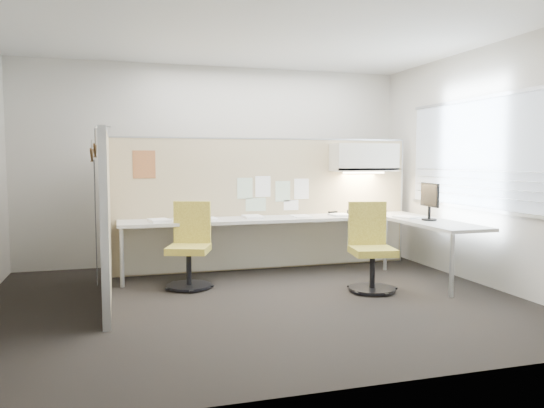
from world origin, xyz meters
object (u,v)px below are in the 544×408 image
object	(u,v)px
desk	(304,228)
monitor	(430,199)
chair_left	(190,248)
chair_right	(371,250)
phone	(375,211)

from	to	relation	value
desk	monitor	bearing A→B (deg)	-28.38
chair_left	chair_right	world-z (taller)	chair_right
chair_left	phone	bearing A→B (deg)	28.74
monitor	phone	bearing A→B (deg)	26.39
monitor	phone	world-z (taller)	monitor
chair_left	monitor	world-z (taller)	monitor
monitor	chair_left	bearing A→B (deg)	87.95
chair_left	chair_right	size ratio (longest dim) A/B	0.99
desk	phone	distance (m)	1.08
desk	chair_right	bearing A→B (deg)	-67.93
chair_left	monitor	distance (m)	2.97
desk	chair_left	xyz separation A→B (m)	(-1.52, -0.31, -0.15)
desk	phone	xyz separation A→B (m)	(1.06, 0.10, 0.18)
chair_right	phone	world-z (taller)	chair_right
desk	chair_left	size ratio (longest dim) A/B	4.10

